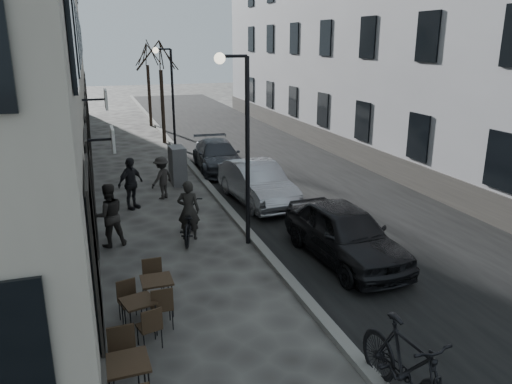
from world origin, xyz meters
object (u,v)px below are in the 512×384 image
pedestrian_far (131,183)px  pedestrian_mid (162,178)px  tree_far (147,53)px  moped (407,367)px  bistro_set_b (139,313)px  car_mid (257,183)px  utility_cabinet (178,166)px  streetlamp_near (241,130)px  streetlamp_far (169,89)px  bistro_set_c (157,293)px  car_far (218,156)px  tree_near (160,55)px  pedestrian_near (109,215)px  bicycle (189,221)px  car_near (345,233)px  bistro_set_a (128,380)px

pedestrian_far → pedestrian_mid: bearing=-2.8°
tree_far → moped: tree_far is taller
bistro_set_b → car_mid: 8.41m
utility_cabinet → moped: 13.46m
tree_far → bistro_set_b: 25.18m
streetlamp_near → streetlamp_far: 12.00m
car_mid → moped: bearing=-100.0°
bistro_set_c → car_far: (4.06, 11.13, 0.17)m
streetlamp_far → tree_near: 3.36m
car_far → moped: (-0.85, -15.05, 0.05)m
pedestrian_near → car_far: pedestrian_near is taller
pedestrian_mid → car_mid: 3.37m
streetlamp_near → bicycle: bearing=147.6°
pedestrian_far → car_near: bearing=-89.6°
streetlamp_far → car_far: 4.79m
bicycle → car_far: car_far is taller
streetlamp_far → utility_cabinet: streetlamp_far is taller
tree_far → pedestrian_mid: (-1.54, -16.14, -3.91)m
utility_cabinet → bistro_set_a: bearing=-104.9°
bistro_set_b → pedestrian_far: size_ratio=0.84×
utility_cabinet → car_mid: size_ratio=0.35×
pedestrian_far → moped: 11.35m
car_near → car_far: 10.02m
tree_far → bistro_set_a: tree_far is taller
streetlamp_near → utility_cabinet: (-0.63, 6.54, -2.42)m
streetlamp_far → bistro_set_b: bearing=-101.3°
utility_cabinet → bicycle: size_ratio=0.75×
bistro_set_b → pedestrian_far: bearing=71.6°
tree_far → car_near: bearing=-84.8°
pedestrian_mid → car_near: pedestrian_mid is taller
bistro_set_c → car_mid: bearing=55.8°
bicycle → streetlamp_near: bearing=164.6°
car_far → moped: size_ratio=1.93×
streetlamp_far → moped: streetlamp_far is taller
bistro_set_b → bistro_set_c: (0.43, 0.66, 0.03)m
utility_cabinet → car_far: 2.59m
bistro_set_b → bicycle: bearing=53.2°
moped → bicycle: bearing=98.7°
pedestrian_near → moped: size_ratio=0.77×
car_mid → moped: size_ratio=1.88×
tree_near → tree_far: size_ratio=1.00×
pedestrian_near → car_near: size_ratio=0.41×
bicycle → pedestrian_near: bearing=11.9°
bistro_set_a → pedestrian_far: (0.87, 9.65, 0.38)m
bistro_set_a → bistro_set_c: bistro_set_a is taller
tree_far → car_far: 13.51m
tree_far → pedestrian_mid: tree_far is taller
streetlamp_far → bistro_set_b: streetlamp_far is taller
pedestrian_far → car_near: pedestrian_far is taller
streetlamp_near → pedestrian_far: (-2.60, 4.04, -2.29)m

